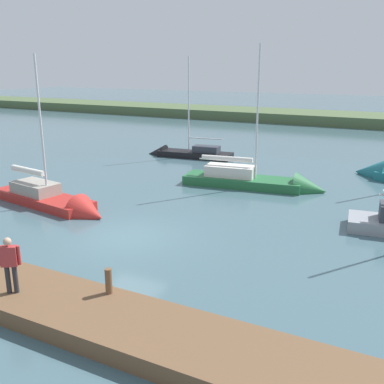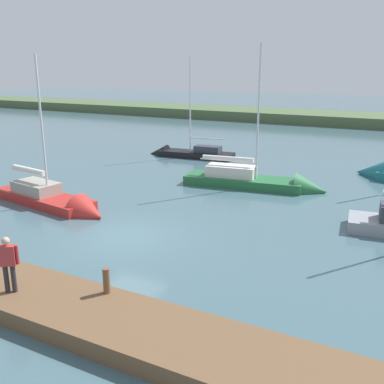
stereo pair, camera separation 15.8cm
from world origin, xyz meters
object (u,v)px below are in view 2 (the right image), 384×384
object	(u,v)px
mooring_post_far	(106,281)
sailboat_behind_pier	(56,202)
sailboat_outer_mooring	(262,184)
sailboat_far_right	(186,155)
person_on_dock	(8,261)

from	to	relation	value
mooring_post_far	sailboat_behind_pier	bearing A→B (deg)	-38.16
sailboat_outer_mooring	sailboat_far_right	size ratio (longest dim) A/B	1.07
mooring_post_far	sailboat_behind_pier	distance (m)	10.58
sailboat_outer_mooring	person_on_dock	size ratio (longest dim) A/B	5.23
sailboat_far_right	sailboat_behind_pier	bearing A→B (deg)	84.69
mooring_post_far	sailboat_outer_mooring	distance (m)	14.75
sailboat_far_right	sailboat_behind_pier	xyz separation A→B (m)	(-0.26, 14.19, 0.13)
mooring_post_far	sailboat_outer_mooring	size ratio (longest dim) A/B	0.09
sailboat_outer_mooring	mooring_post_far	bearing A→B (deg)	-96.28
mooring_post_far	sailboat_far_right	size ratio (longest dim) A/B	0.09
sailboat_outer_mooring	sailboat_behind_pier	world-z (taller)	sailboat_outer_mooring
sailboat_outer_mooring	person_on_dock	bearing A→B (deg)	-105.26
sailboat_outer_mooring	sailboat_behind_pier	xyz separation A→B (m)	(7.96, 8.21, 0.02)
sailboat_behind_pier	person_on_dock	distance (m)	9.78
sailboat_behind_pier	person_on_dock	xyz separation A→B (m)	(-5.81, 7.76, 1.26)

